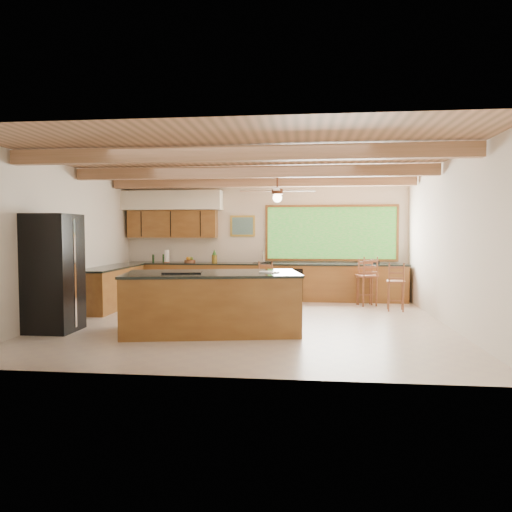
# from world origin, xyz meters

# --- Properties ---
(ground) EXTENTS (7.20, 7.20, 0.00)m
(ground) POSITION_xyz_m (0.00, 0.00, 0.00)
(ground) COLOR beige
(ground) RESTS_ON ground
(room_shell) EXTENTS (7.27, 6.54, 3.02)m
(room_shell) POSITION_xyz_m (-0.17, 0.65, 2.21)
(room_shell) COLOR beige
(room_shell) RESTS_ON ground
(counter_run) EXTENTS (7.12, 3.10, 1.26)m
(counter_run) POSITION_xyz_m (-0.82, 2.52, 0.46)
(counter_run) COLOR brown
(counter_run) RESTS_ON ground
(island) EXTENTS (3.10, 1.85, 1.03)m
(island) POSITION_xyz_m (-0.52, -0.86, 0.51)
(island) COLOR brown
(island) RESTS_ON ground
(refrigerator) EXTENTS (0.79, 0.76, 2.00)m
(refrigerator) POSITION_xyz_m (-3.22, -1.10, 1.00)
(refrigerator) COLOR black
(refrigerator) RESTS_ON ground
(bar_stool_a) EXTENTS (0.40, 0.40, 1.04)m
(bar_stool_a) POSITION_xyz_m (0.18, 1.80, 0.62)
(bar_stool_a) COLOR brown
(bar_stool_a) RESTS_ON ground
(bar_stool_b) EXTENTS (0.40, 0.40, 1.08)m
(bar_stool_b) POSITION_xyz_m (2.44, 2.39, 0.64)
(bar_stool_b) COLOR brown
(bar_stool_b) RESTS_ON ground
(bar_stool_c) EXTENTS (0.42, 0.42, 1.04)m
(bar_stool_c) POSITION_xyz_m (2.99, 1.54, 0.62)
(bar_stool_c) COLOR brown
(bar_stool_c) RESTS_ON ground
(bar_stool_d) EXTENTS (0.52, 0.52, 1.14)m
(bar_stool_d) POSITION_xyz_m (2.47, 2.19, 0.68)
(bar_stool_d) COLOR brown
(bar_stool_d) RESTS_ON ground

